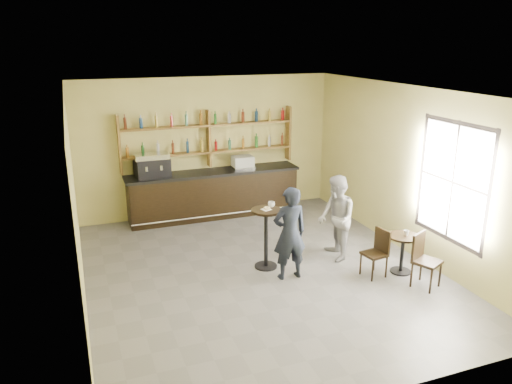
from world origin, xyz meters
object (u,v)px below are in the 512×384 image
object	(u,v)px
espresso_machine	(152,165)
cafe_table	(402,254)
man_main	(290,233)
chair_south	(427,261)
bar_counter	(214,194)
pastry_case	(243,162)
pedestal_table	(266,239)
chair_west	(374,254)
patron_second	(336,218)

from	to	relation	value
espresso_machine	cafe_table	bearing A→B (deg)	-53.06
man_main	chair_south	bearing A→B (deg)	151.81
bar_counter	chair_south	size ratio (longest dim) A/B	4.33
cafe_table	chair_south	xyz separation A→B (m)	(0.05, -0.60, 0.11)
espresso_machine	cafe_table	xyz separation A→B (m)	(3.70, -4.03, -1.00)
pastry_case	pedestal_table	size ratio (longest dim) A/B	0.44
bar_counter	chair_south	xyz separation A→B (m)	(2.37, -4.63, -0.08)
cafe_table	chair_west	bearing A→B (deg)	174.81
espresso_machine	patron_second	bearing A→B (deg)	-52.69
bar_counter	chair_west	distance (m)	4.36
chair_west	pedestal_table	bearing A→B (deg)	-129.49
pedestal_table	patron_second	world-z (taller)	patron_second
bar_counter	espresso_machine	bearing A→B (deg)	180.00
pastry_case	espresso_machine	bearing A→B (deg)	-171.30
pastry_case	pedestal_table	distance (m)	3.12
pedestal_table	chair_west	bearing A→B (deg)	-31.21
man_main	chair_south	distance (m)	2.33
pastry_case	chair_south	size ratio (longest dim) A/B	0.53
bar_counter	cafe_table	distance (m)	4.66
cafe_table	chair_south	world-z (taller)	chair_south
bar_counter	patron_second	distance (m)	3.45
pedestal_table	man_main	size ratio (longest dim) A/B	0.67
espresso_machine	patron_second	distance (m)	4.26
bar_counter	chair_south	world-z (taller)	bar_counter
bar_counter	pedestal_table	xyz separation A→B (m)	(0.13, -2.99, 0.01)
bar_counter	man_main	distance (m)	3.54
pedestal_table	patron_second	distance (m)	1.39
pedestal_table	bar_counter	bearing A→B (deg)	92.46
cafe_table	chair_west	world-z (taller)	chair_west
espresso_machine	pedestal_table	world-z (taller)	espresso_machine
pedestal_table	cafe_table	size ratio (longest dim) A/B	1.58
man_main	cafe_table	distance (m)	2.09
pedestal_table	chair_west	size ratio (longest dim) A/B	1.31
pedestal_table	chair_south	bearing A→B (deg)	-36.27
chair_south	chair_west	bearing A→B (deg)	106.95
pastry_case	cafe_table	bearing A→B (deg)	-59.63
chair_west	man_main	bearing A→B (deg)	-116.65
man_main	cafe_table	bearing A→B (deg)	166.05
pedestal_table	cafe_table	distance (m)	2.43
cafe_table	chair_south	size ratio (longest dim) A/B	0.76
cafe_table	patron_second	bearing A→B (deg)	131.29
espresso_machine	pastry_case	xyz separation A→B (m)	(2.10, 0.00, -0.12)
pastry_case	man_main	distance (m)	3.56
pastry_case	patron_second	distance (m)	3.22
bar_counter	patron_second	bearing A→B (deg)	-64.23
pedestal_table	man_main	distance (m)	0.63
espresso_machine	man_main	size ratio (longest dim) A/B	0.44
chair_west	chair_south	size ratio (longest dim) A/B	0.92
pastry_case	pedestal_table	xyz separation A→B (m)	(-0.59, -2.99, -0.68)
espresso_machine	bar_counter	bearing A→B (deg)	-5.62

